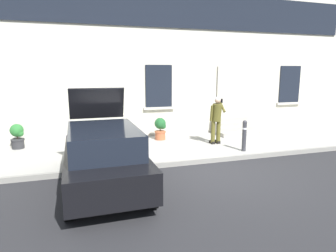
# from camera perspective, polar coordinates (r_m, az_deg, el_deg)

# --- Properties ---
(ground_plane) EXTENTS (80.00, 80.00, 0.00)m
(ground_plane) POSITION_cam_1_polar(r_m,az_deg,el_deg) (8.30, 9.68, -9.06)
(ground_plane) COLOR #232326
(sidewalk) EXTENTS (24.00, 3.60, 0.15)m
(sidewalk) POSITION_cam_1_polar(r_m,az_deg,el_deg) (10.74, 2.91, -4.01)
(sidewalk) COLOR #99968E
(sidewalk) RESTS_ON ground
(curb_edge) EXTENTS (24.00, 0.12, 0.15)m
(curb_edge) POSITION_cam_1_polar(r_m,az_deg,el_deg) (9.08, 6.99, -6.77)
(curb_edge) COLOR gray
(curb_edge) RESTS_ON ground
(building_facade) EXTENTS (24.00, 1.52, 7.50)m
(building_facade) POSITION_cam_1_polar(r_m,az_deg,el_deg) (12.80, -0.89, 14.81)
(building_facade) COLOR beige
(building_facade) RESTS_ON ground
(entrance_stoop) EXTENTS (1.70, 1.28, 0.64)m
(entrance_stoop) POSITION_cam_1_polar(r_m,az_deg,el_deg) (13.01, 12.50, -0.27)
(entrance_stoop) COLOR #9E998E
(entrance_stoop) RESTS_ON sidewalk
(hatchback_car_black) EXTENTS (1.82, 4.08, 2.34)m
(hatchback_car_black) POSITION_cam_1_polar(r_m,az_deg,el_deg) (7.12, -12.46, -5.71)
(hatchback_car_black) COLOR black
(hatchback_car_black) RESTS_ON ground
(bollard_near_person) EXTENTS (0.15, 0.15, 1.04)m
(bollard_near_person) POSITION_cam_1_polar(r_m,az_deg,el_deg) (10.03, 14.68, -1.62)
(bollard_near_person) COLOR #333338
(bollard_near_person) RESTS_ON sidewalk
(bollard_far_left) EXTENTS (0.15, 0.15, 1.04)m
(bollard_far_left) POSITION_cam_1_polar(r_m,az_deg,el_deg) (8.68, -6.87, -3.21)
(bollard_far_left) COLOR #333338
(bollard_far_left) RESTS_ON sidewalk
(person_on_phone) EXTENTS (0.51, 0.48, 1.75)m
(person_on_phone) POSITION_cam_1_polar(r_m,az_deg,el_deg) (10.75, 9.45, 1.74)
(person_on_phone) COLOR #514C1E
(person_on_phone) RESTS_ON sidewalk
(planter_charcoal) EXTENTS (0.44, 0.44, 0.86)m
(planter_charcoal) POSITION_cam_1_polar(r_m,az_deg,el_deg) (11.32, -27.34, -1.67)
(planter_charcoal) COLOR #2D2D30
(planter_charcoal) RESTS_ON sidewalk
(planter_olive) EXTENTS (0.44, 0.44, 0.86)m
(planter_olive) POSITION_cam_1_polar(r_m,az_deg,el_deg) (11.07, -14.36, -1.07)
(planter_olive) COLOR #606B38
(planter_olive) RESTS_ON sidewalk
(planter_terracotta) EXTENTS (0.44, 0.44, 0.86)m
(planter_terracotta) POSITION_cam_1_polar(r_m,az_deg,el_deg) (11.41, -1.49, -0.41)
(planter_terracotta) COLOR #B25B38
(planter_terracotta) RESTS_ON sidewalk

